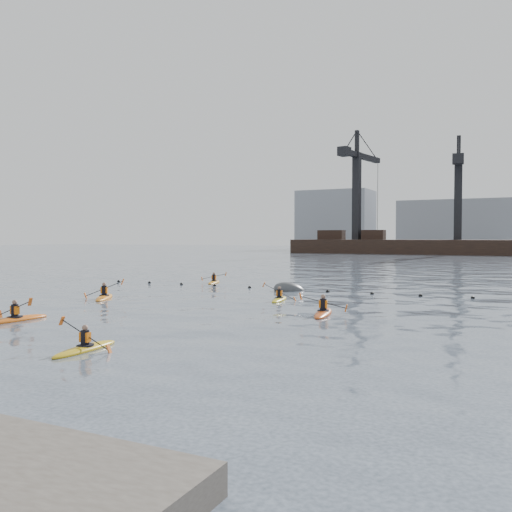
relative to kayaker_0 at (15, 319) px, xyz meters
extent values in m
plane|color=#323D49|center=(7.18, -4.32, -0.10)|extent=(400.00, 400.00, 0.00)
sphere|color=black|center=(-9.82, 18.18, -0.07)|extent=(0.24, 0.24, 0.24)
sphere|color=black|center=(-6.82, 18.34, -0.07)|extent=(0.24, 0.24, 0.24)
sphere|color=black|center=(-3.82, 18.43, -0.07)|extent=(0.24, 0.24, 0.24)
sphere|color=black|center=(-0.82, 18.40, -0.07)|extent=(0.24, 0.24, 0.24)
sphere|color=black|center=(2.18, 18.27, -0.07)|extent=(0.24, 0.24, 0.24)
sphere|color=black|center=(5.18, 18.09, -0.07)|extent=(0.24, 0.24, 0.24)
sphere|color=black|center=(8.18, 17.96, -0.07)|extent=(0.24, 0.24, 0.24)
sphere|color=black|center=(11.18, 17.94, -0.07)|extent=(0.24, 0.24, 0.24)
sphere|color=black|center=(14.18, 18.02, -0.07)|extent=(0.24, 0.24, 0.24)
sphere|color=black|center=(17.18, 18.19, -0.07)|extent=(0.24, 0.24, 0.24)
cube|color=black|center=(7.18, 105.68, 0.75)|extent=(72.00, 12.00, 4.50)
cube|color=black|center=(-20.82, 105.68, 4.10)|extent=(6.00, 3.00, 2.20)
cube|color=black|center=(-10.82, 105.68, 4.10)|extent=(5.00, 3.00, 2.20)
cube|color=black|center=(-14.82, 105.68, 13.00)|extent=(1.85, 1.85, 20.00)
cube|color=black|center=(-14.35, 108.34, 22.40)|extent=(4.31, 17.93, 1.20)
cube|color=black|center=(-15.92, 99.48, 22.40)|extent=(2.62, 2.94, 2.00)
cube|color=black|center=(-14.82, 105.68, 25.50)|extent=(0.93, 0.93, 5.00)
cube|color=black|center=(7.18, 105.68, 11.50)|extent=(1.73, 1.73, 17.00)
cube|color=black|center=(6.98, 107.92, 19.40)|extent=(2.50, 15.05, 1.20)
cube|color=black|center=(7.63, 100.45, 19.40)|extent=(2.42, 2.78, 2.00)
cube|color=black|center=(7.18, 105.68, 22.50)|extent=(0.87, 0.87, 5.00)
cube|color=gray|center=(-32.82, 145.68, 8.90)|extent=(22.00, 14.00, 18.00)
cube|color=gray|center=(2.18, 145.68, 6.90)|extent=(30.00, 14.00, 14.00)
ellipsoid|color=#D85F14|center=(0.00, 0.00, -0.06)|extent=(0.90, 3.33, 0.33)
cylinder|color=black|center=(0.00, 0.00, 0.07)|extent=(0.66, 0.66, 0.06)
cylinder|color=black|center=(0.00, 0.00, 0.36)|extent=(0.31, 0.31, 0.53)
cube|color=orange|center=(0.00, 0.00, 0.38)|extent=(0.39, 0.25, 0.35)
sphere|color=#8C6651|center=(0.00, 0.00, 0.72)|extent=(0.22, 0.22, 0.22)
cylinder|color=black|center=(0.00, 0.00, 0.46)|extent=(2.15, 0.20, 0.77)
cube|color=#D85914|center=(-1.05, 0.08, 0.12)|extent=(0.17, 0.16, 0.35)
cube|color=#D85914|center=(1.05, -0.08, 0.81)|extent=(0.17, 0.16, 0.35)
ellipsoid|color=gold|center=(7.20, -3.26, -0.06)|extent=(0.79, 2.99, 0.30)
cylinder|color=black|center=(7.20, -3.26, 0.06)|extent=(0.59, 0.59, 0.06)
cylinder|color=black|center=(7.20, -3.26, 0.32)|extent=(0.28, 0.28, 0.48)
cube|color=orange|center=(7.20, -3.26, 0.33)|extent=(0.35, 0.23, 0.31)
sphere|color=#8C6651|center=(7.20, -3.26, 0.64)|extent=(0.19, 0.19, 0.19)
cylinder|color=black|center=(7.20, -3.26, 0.41)|extent=(1.85, 0.16, 0.89)
cube|color=#D85914|center=(6.26, -3.33, 0.81)|extent=(0.18, 0.14, 0.30)
cube|color=#D85914|center=(8.15, -3.20, 0.01)|extent=(0.18, 0.14, 0.30)
ellipsoid|color=orange|center=(-2.54, 8.42, -0.06)|extent=(2.31, 3.31, 0.34)
cylinder|color=black|center=(-2.54, 8.42, 0.08)|extent=(0.88, 0.88, 0.06)
cylinder|color=black|center=(-2.54, 8.42, 0.38)|extent=(0.32, 0.32, 0.56)
cube|color=orange|center=(-2.54, 8.42, 0.40)|extent=(0.45, 0.40, 0.36)
sphere|color=#8C6651|center=(-2.54, 8.42, 0.76)|extent=(0.22, 0.22, 0.22)
cylinder|color=black|center=(-2.54, 8.42, 0.49)|extent=(1.92, 1.14, 0.91)
cube|color=#D85914|center=(-3.48, 7.87, 0.08)|extent=(0.24, 0.22, 0.36)
cube|color=#D85914|center=(-1.59, 8.96, 0.90)|extent=(0.24, 0.22, 0.36)
ellipsoid|color=gold|center=(7.22, 12.18, -0.06)|extent=(1.13, 2.94, 0.29)
cylinder|color=black|center=(7.22, 12.18, 0.05)|extent=(0.64, 0.64, 0.05)
cylinder|color=black|center=(7.22, 12.18, 0.30)|extent=(0.27, 0.27, 0.47)
cube|color=orange|center=(7.22, 12.18, 0.32)|extent=(0.36, 0.26, 0.31)
sphere|color=#8C6651|center=(7.22, 12.18, 0.62)|extent=(0.19, 0.19, 0.19)
cylinder|color=black|center=(7.22, 12.18, 0.39)|extent=(1.77, 0.38, 0.90)
cube|color=#D85914|center=(6.32, 12.00, 0.80)|extent=(0.20, 0.16, 0.29)
cube|color=#D85914|center=(8.12, 12.36, -0.01)|extent=(0.20, 0.16, 0.29)
ellipsoid|color=#CA4813|center=(11.39, 7.89, -0.06)|extent=(1.32, 3.46, 0.34)
cylinder|color=black|center=(11.39, 7.89, 0.08)|extent=(0.75, 0.75, 0.06)
cylinder|color=black|center=(11.39, 7.89, 0.38)|extent=(0.32, 0.32, 0.55)
cube|color=orange|center=(11.39, 7.89, 0.40)|extent=(0.42, 0.30, 0.36)
sphere|color=#8C6651|center=(11.39, 7.89, 0.75)|extent=(0.22, 0.22, 0.22)
cylinder|color=black|center=(11.39, 7.89, 0.48)|extent=(2.24, 0.48, 0.57)
cube|color=#D85914|center=(12.45, 8.10, 0.24)|extent=(0.16, 0.17, 0.36)
cube|color=#D85914|center=(10.33, 7.68, 0.73)|extent=(0.16, 0.17, 0.36)
ellipsoid|color=orange|center=(-2.27, 20.72, -0.06)|extent=(1.51, 3.10, 0.31)
cylinder|color=black|center=(-2.27, 20.72, 0.06)|extent=(0.72, 0.72, 0.06)
cylinder|color=black|center=(-2.27, 20.72, 0.33)|extent=(0.29, 0.29, 0.50)
cube|color=orange|center=(-2.27, 20.72, 0.35)|extent=(0.39, 0.30, 0.32)
sphere|color=#8C6651|center=(-2.27, 20.72, 0.66)|extent=(0.20, 0.20, 0.20)
cylinder|color=black|center=(-2.27, 20.72, 0.42)|extent=(1.97, 0.66, 0.48)
cube|color=#D85914|center=(-3.20, 20.42, 0.22)|extent=(0.15, 0.16, 0.33)
cube|color=#D85914|center=(-1.35, 21.01, 0.63)|extent=(0.15, 0.16, 0.33)
ellipsoid|color=#424447|center=(5.52, 17.72, -0.10)|extent=(2.72, 2.60, 1.57)
camera|label=1|loc=(19.87, -16.37, 3.56)|focal=38.00mm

